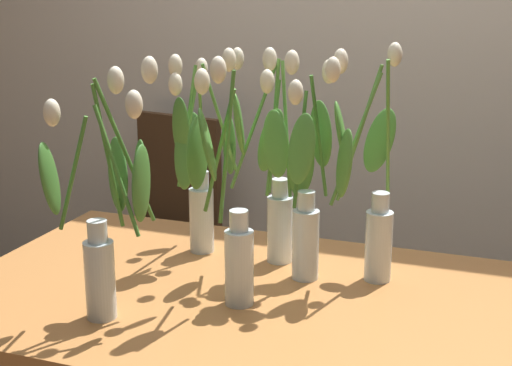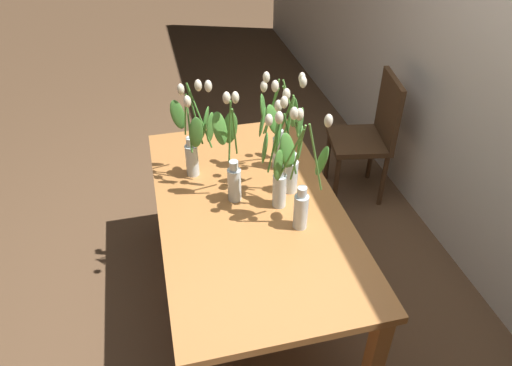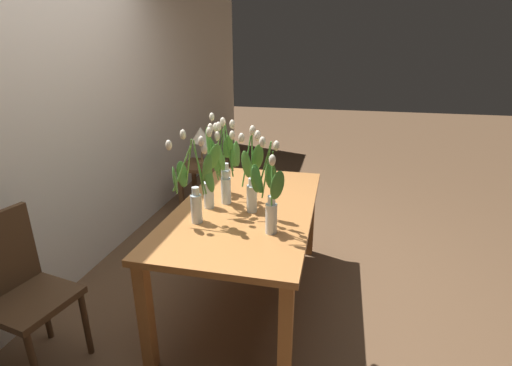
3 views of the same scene
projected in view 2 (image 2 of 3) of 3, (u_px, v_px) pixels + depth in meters
name	position (u px, v px, depth m)	size (l,w,h in m)	color
ground_plane	(250.00, 302.00, 2.83)	(18.00, 18.00, 0.00)	brown
dining_table	(250.00, 220.00, 2.44)	(1.60, 0.90, 0.74)	#B7753D
tulip_vase_0	(286.00, 152.00, 2.34)	(0.25, 0.17, 0.58)	silver
tulip_vase_1	(232.00, 164.00, 2.33)	(0.16, 0.15, 0.58)	silver
tulip_vase_2	(194.00, 139.00, 2.46)	(0.23, 0.24, 0.58)	silver
tulip_vase_3	(299.00, 185.00, 2.15)	(0.16, 0.25, 0.59)	silver
tulip_vase_4	(281.00, 174.00, 2.27)	(0.09, 0.23, 0.55)	silver
tulip_vase_5	(280.00, 131.00, 2.53)	(0.20, 0.27, 0.56)	silver
dining_chair	(371.00, 132.00, 3.38)	(0.46, 0.46, 0.93)	#4C331E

